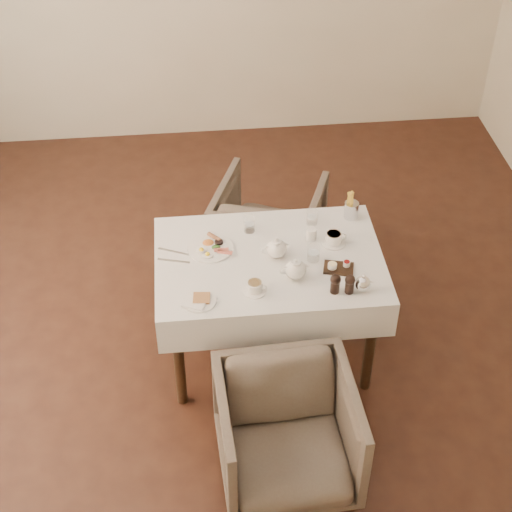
{
  "coord_description": "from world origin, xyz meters",
  "views": [
    {
      "loc": [
        -0.37,
        -3.44,
        3.61
      ],
      "look_at": [
        -0.04,
        -0.18,
        0.82
      ],
      "focal_mm": 55.0,
      "sensor_mm": 36.0,
      "label": 1
    }
  ],
  "objects_px": {
    "armchair_near": "(287,434)",
    "breakfast_plate": "(211,247)",
    "table": "(269,274)",
    "teapot_centre": "(276,247)",
    "armchair_far": "(269,226)"
  },
  "relations": [
    {
      "from": "armchair_near",
      "to": "breakfast_plate",
      "type": "relative_size",
      "value": 2.72
    },
    {
      "from": "table",
      "to": "breakfast_plate",
      "type": "bearing_deg",
      "value": 158.92
    },
    {
      "from": "table",
      "to": "teapot_centre",
      "type": "bearing_deg",
      "value": 24.13
    },
    {
      "from": "armchair_near",
      "to": "teapot_centre",
      "type": "relative_size",
      "value": 4.44
    },
    {
      "from": "armchair_far",
      "to": "breakfast_plate",
      "type": "distance_m",
      "value": 0.95
    },
    {
      "from": "table",
      "to": "breakfast_plate",
      "type": "distance_m",
      "value": 0.37
    },
    {
      "from": "armchair_near",
      "to": "breakfast_plate",
      "type": "distance_m",
      "value": 1.14
    },
    {
      "from": "teapot_centre",
      "to": "armchair_near",
      "type": "bearing_deg",
      "value": -103.58
    },
    {
      "from": "table",
      "to": "teapot_centre",
      "type": "distance_m",
      "value": 0.19
    },
    {
      "from": "table",
      "to": "teapot_centre",
      "type": "height_order",
      "value": "teapot_centre"
    },
    {
      "from": "breakfast_plate",
      "to": "armchair_far",
      "type": "bearing_deg",
      "value": 41.78
    },
    {
      "from": "armchair_far",
      "to": "teapot_centre",
      "type": "relative_size",
      "value": 4.35
    },
    {
      "from": "armchair_near",
      "to": "armchair_far",
      "type": "height_order",
      "value": "armchair_near"
    },
    {
      "from": "armchair_near",
      "to": "teapot_centre",
      "type": "xyz_separation_m",
      "value": [
        0.05,
        0.89,
        0.5
      ]
    },
    {
      "from": "armchair_near",
      "to": "teapot_centre",
      "type": "distance_m",
      "value": 1.02
    }
  ]
}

